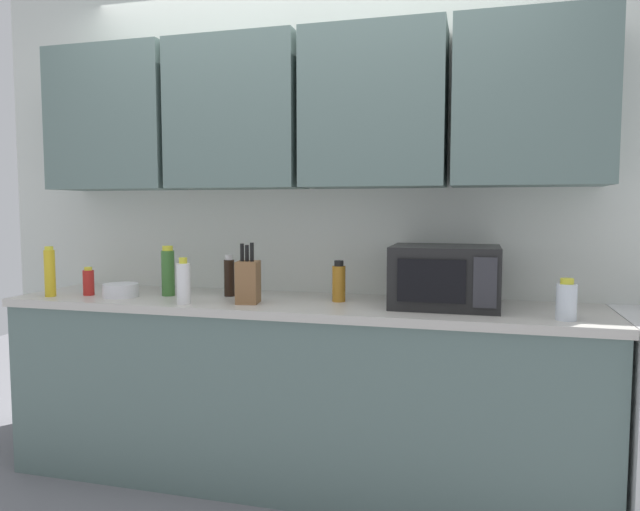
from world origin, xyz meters
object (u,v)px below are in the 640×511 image
Objects in this scene: bottle_clear_tall at (566,301)px; bowl_ceramic_small at (121,290)px; knife_block at (248,281)px; bottle_amber_vinegar at (339,282)px; bottle_green_oil at (168,272)px; bottle_white_jar at (183,283)px; microwave at (445,276)px; bottle_red_sauce at (89,282)px; bottle_soy_dark at (229,277)px; bottle_yellow_mustard at (50,272)px.

bottle_clear_tall is 2.10m from bowl_ceramic_small.
knife_block is 0.43m from bottle_amber_vinegar.
bottle_green_oil is 1.17× the size of bottle_white_jar.
microwave is 1.66× the size of knife_block.
bottle_soy_dark is (0.72, 0.16, 0.03)m from bottle_red_sauce.
bottle_clear_tall reaches higher than bowl_ceramic_small.
bottle_soy_dark is 0.98× the size of bottle_white_jar.
bottle_white_jar is at bearing -168.99° from microwave.
knife_block is at bearing -158.66° from bottle_amber_vinegar.
bottle_amber_vinegar is 1.12× the size of bowl_ceramic_small.
bottle_soy_dark is (0.88, 0.25, -0.02)m from bottle_yellow_mustard.
bottle_yellow_mustard is at bearing -171.23° from bottle_amber_vinegar.
microwave is 1.21m from bottle_white_jar.
microwave is 0.92m from knife_block.
bottle_yellow_mustard is 1.00× the size of bottle_green_oil.
bottle_green_oil is 1.76× the size of bottle_red_sauce.
knife_block is at bearing 19.18° from bottle_white_jar.
knife_block is at bearing -1.33° from bottle_red_sauce.
bottle_soy_dark is 0.55m from bowl_ceramic_small.
bottle_white_jar is (0.77, -0.03, -0.02)m from bottle_yellow_mustard.
microwave is at bearing 4.27° from bowl_ceramic_small.
bottle_clear_tall is at bearing -1.97° from bottle_red_sauce.
bottle_yellow_mustard reaches higher than bottle_soy_dark.
bottle_yellow_mustard is 1.51× the size of bottle_clear_tall.
knife_block reaches higher than bottle_red_sauce.
bottle_red_sauce is at bearing 178.03° from bottle_clear_tall.
bottle_soy_dark is at bearing 68.63° from bottle_white_jar.
bottle_amber_vinegar is 0.91× the size of bottle_white_jar.
bottle_white_jar is (-1.19, -0.23, -0.04)m from microwave.
bottle_soy_dark is 0.30m from bottle_white_jar.
bottle_green_oil is 0.42m from bottle_red_sauce.
bottle_yellow_mustard is 0.60m from bottle_green_oil.
bottle_amber_vinegar is 1.31m from bottle_red_sauce.
microwave reaches higher than bottle_clear_tall.
knife_block is 0.89m from bottle_red_sauce.
bottle_red_sauce is 0.69× the size of bottle_soy_dark.
bottle_amber_vinegar reaches higher than bottle_red_sauce.
bottle_green_oil is 1.89m from bottle_clear_tall.
bowl_ceramic_small is (0.19, -0.01, -0.04)m from bottle_red_sauce.
bottle_red_sauce is at bearing -176.44° from microwave.
bottle_white_jar reaches higher than bottle_amber_vinegar.
bottle_white_jar is 0.43m from bowl_ceramic_small.
knife_block is 0.50m from bottle_green_oil.
bottle_amber_vinegar is at bearing 167.70° from bottle_clear_tall.
bottle_soy_dark is 1.59m from bottle_clear_tall.
microwave is 2.42× the size of bottle_amber_vinegar.
knife_block is 1.64× the size of bowl_ceramic_small.
bottle_green_oil reaches higher than bottle_clear_tall.
bottle_clear_tall is at bearing -5.22° from bottle_green_oil.
bottle_soy_dark is 1.26× the size of bottle_clear_tall.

